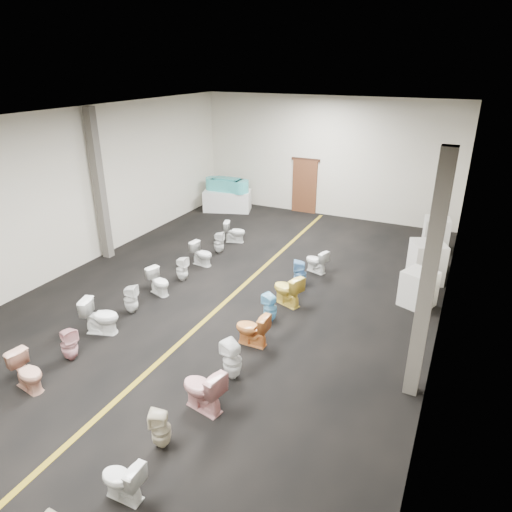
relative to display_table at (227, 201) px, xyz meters
The scene contains 34 objects.
floor 7.74m from the display_table, 61.53° to the right, with size 16.00×16.00×0.00m, color black.
ceiling 8.74m from the display_table, 61.53° to the right, with size 16.00×16.00×0.00m, color black.
wall_back 4.29m from the display_table, 18.16° to the left, with size 10.00×10.00×0.00m, color beige.
wall_left 7.16m from the display_table, 100.98° to the right, with size 16.00×16.00×0.00m, color beige.
wall_right 11.18m from the display_table, 38.03° to the right, with size 16.00×16.00×0.00m, color beige.
aisle_stripe 7.74m from the display_table, 61.53° to the right, with size 0.12×15.60×0.01m, color olive.
back_door 3.17m from the display_table, 21.71° to the left, with size 1.00×0.10×2.10m, color #562D19.
door_frame 3.55m from the display_table, 21.88° to the left, with size 1.15×0.08×0.10m, color #331C11.
column_left 6.17m from the display_table, 100.44° to the right, with size 0.25×0.25×4.50m, color #59544C.
column_right 11.97m from the display_table, 44.52° to the right, with size 0.25×0.25×4.50m, color #59544C.
display_table is the anchor object (origin of this frame).
bathtub 0.66m from the display_table, 90.00° to the left, with size 1.86×0.69×0.55m.
appliance_crate_a 9.44m from the display_table, 31.12° to the right, with size 0.72×0.72×0.92m, color silver.
appliance_crate_b 8.75m from the display_table, 22.55° to the right, with size 0.83×0.83×1.14m, color beige.
appliance_crate_c 8.44m from the display_table, 16.66° to the right, with size 0.72×0.72×0.81m, color silver.
appliance_crate_d 8.13m from the display_table, ahead, with size 0.75×0.75×1.07m, color beige.
toilet_left_2 11.46m from the display_table, 79.92° to the right, with size 0.41×0.72×0.73m, color #D99D84.
toilet_left_3 10.48m from the display_table, 78.96° to the right, with size 0.33×0.34×0.73m, color #D99AA0.
toilet_left_4 9.41m from the display_table, 78.59° to the right, with size 0.46×0.81×0.82m, color white.
toilet_left_5 8.46m from the display_table, 77.13° to the right, with size 0.32×0.33×0.72m, color white.
toilet_left_6 7.40m from the display_table, 75.10° to the right, with size 0.39×0.68×0.69m, color white.
toilet_left_7 6.55m from the display_table, 72.21° to the right, with size 0.32×0.32×0.70m, color white.
toilet_left_8 5.44m from the display_table, 69.17° to the right, with size 0.39×0.69×0.70m, color white.
toilet_left_9 4.51m from the display_table, 64.60° to the right, with size 0.32×0.32×0.70m, color silver.
toilet_left_10 3.56m from the display_table, 57.19° to the right, with size 0.40×0.70×0.72m, color white.
toilet_right_1 13.39m from the display_table, 67.38° to the right, with size 0.37×0.65×0.66m, color white.
toilet_right_2 12.44m from the display_table, 65.95° to the right, with size 0.31×0.32×0.69m, color beige.
toilet_right_3 11.59m from the display_table, 63.26° to the right, with size 0.47×0.82×0.84m, color #D99796.
toilet_right_4 10.76m from the display_table, 60.67° to the right, with size 0.36×0.37×0.81m, color white.
toilet_right_5 9.66m from the display_table, 58.03° to the right, with size 0.42×0.74×0.76m, color orange.
toilet_right_6 8.78m from the display_table, 54.65° to the right, with size 0.31×0.32×0.70m, color #76C7ED.
toilet_right_7 8.08m from the display_table, 50.53° to the right, with size 0.46×0.80×0.82m, color #F1CF4E.
toilet_right_8 7.25m from the display_table, 45.53° to the right, with size 0.34×0.35×0.76m, color #6EAAE0.
toilet_right_9 6.60m from the display_table, 38.38° to the right, with size 0.38×0.67×0.68m, color white.
Camera 1 is at (5.10, -8.88, 5.65)m, focal length 32.00 mm.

